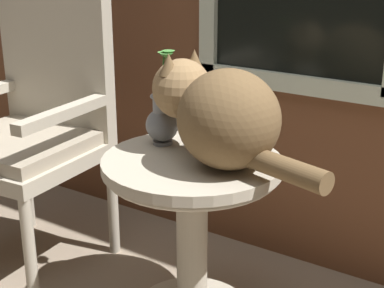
{
  "coord_description": "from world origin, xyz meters",
  "views": [
    {
      "loc": [
        1.07,
        -1.39,
        1.27
      ],
      "look_at": [
        0.11,
        0.07,
        0.65
      ],
      "focal_mm": 54.57,
      "sensor_mm": 36.0,
      "label": 1
    }
  ],
  "objects_px": {
    "wicker_side_table": "(192,208)",
    "pewter_vase_with_ivy": "(162,118)",
    "cat": "(220,114)",
    "wicker_chair": "(34,122)"
  },
  "relations": [
    {
      "from": "wicker_side_table",
      "to": "pewter_vase_with_ivy",
      "type": "height_order",
      "value": "pewter_vase_with_ivy"
    },
    {
      "from": "wicker_side_table",
      "to": "pewter_vase_with_ivy",
      "type": "bearing_deg",
      "value": 158.27
    },
    {
      "from": "wicker_side_table",
      "to": "pewter_vase_with_ivy",
      "type": "distance_m",
      "value": 0.32
    },
    {
      "from": "cat",
      "to": "pewter_vase_with_ivy",
      "type": "bearing_deg",
      "value": 168.24
    },
    {
      "from": "cat",
      "to": "pewter_vase_with_ivy",
      "type": "height_order",
      "value": "cat"
    },
    {
      "from": "wicker_chair",
      "to": "wicker_side_table",
      "type": "bearing_deg",
      "value": -1.79
    },
    {
      "from": "wicker_chair",
      "to": "pewter_vase_with_ivy",
      "type": "relative_size",
      "value": 3.4
    },
    {
      "from": "wicker_side_table",
      "to": "cat",
      "type": "relative_size",
      "value": 0.89
    },
    {
      "from": "wicker_side_table",
      "to": "wicker_chair",
      "type": "bearing_deg",
      "value": 178.21
    },
    {
      "from": "pewter_vase_with_ivy",
      "to": "wicker_chair",
      "type": "bearing_deg",
      "value": -176.02
    }
  ]
}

